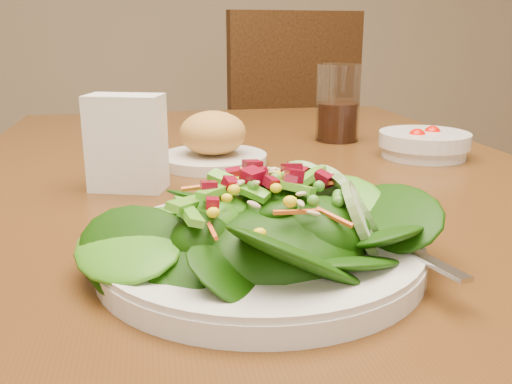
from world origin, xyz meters
The scene contains 7 objects.
dining_table centered at (0.00, 0.00, 0.65)m, with size 0.90×1.40×0.75m.
chair_far centered at (0.26, 1.08, 0.53)m, with size 0.55×0.55×1.00m.
salad_plate centered at (-0.05, -0.29, 0.78)m, with size 0.30×0.30×0.09m.
bread_plate centered at (-0.06, 0.10, 0.78)m, with size 0.17×0.17×0.09m.
tomato_bowl centered at (0.29, 0.09, 0.77)m, with size 0.15×0.15×0.05m.
drinking_glass centered at (0.20, 0.26, 0.81)m, with size 0.08×0.08×0.14m.
napkin_holder centered at (-0.18, -0.02, 0.82)m, with size 0.11×0.08×0.13m.
Camera 1 is at (-0.15, -0.77, 0.96)m, focal length 40.00 mm.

